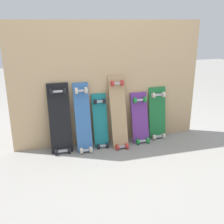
% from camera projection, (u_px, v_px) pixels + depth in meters
% --- Properties ---
extents(ground_plane, '(12.00, 12.00, 0.00)m').
position_uv_depth(ground_plane, '(110.00, 142.00, 3.33)').
color(ground_plane, gray).
extents(plywood_wall_panel, '(2.23, 0.04, 1.41)m').
position_uv_depth(plywood_wall_panel, '(109.00, 84.00, 3.16)').
color(plywood_wall_panel, tan).
rests_on(plywood_wall_panel, ground).
extents(skateboard_black, '(0.24, 0.24, 0.82)m').
position_uv_depth(skateboard_black, '(60.00, 121.00, 3.01)').
color(skateboard_black, black).
rests_on(skateboard_black, ground).
extents(skateboard_blue, '(0.17, 0.29, 0.81)m').
position_uv_depth(skateboard_blue, '(83.00, 120.00, 3.05)').
color(skateboard_blue, '#386BAD').
rests_on(skateboard_blue, ground).
extents(skateboard_teal, '(0.17, 0.22, 0.68)m').
position_uv_depth(skateboard_teal, '(101.00, 124.00, 3.16)').
color(skateboard_teal, '#197A7F').
rests_on(skateboard_teal, ground).
extents(skateboard_natural, '(0.18, 0.31, 0.87)m').
position_uv_depth(skateboard_natural, '(119.00, 115.00, 3.14)').
color(skateboard_natural, tan).
rests_on(skateboard_natural, ground).
extents(skateboard_purple, '(0.20, 0.24, 0.65)m').
position_uv_depth(skateboard_purple, '(140.00, 120.00, 3.28)').
color(skateboard_purple, '#6B338C').
rests_on(skateboard_purple, ground).
extents(skateboard_green, '(0.22, 0.17, 0.70)m').
position_uv_depth(skateboard_green, '(157.00, 116.00, 3.38)').
color(skateboard_green, '#1E7238').
rests_on(skateboard_green, ground).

